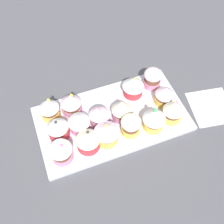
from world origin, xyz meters
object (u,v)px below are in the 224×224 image
at_px(cupcake_3, 131,125).
at_px(cupcake_9, 122,109).
at_px(cupcake_7, 79,123).
at_px(cupcake_2, 107,133).
at_px(cupcake_13, 133,85).
at_px(cupcake_14, 152,78).
at_px(cupcake_8, 100,116).
at_px(cupcake_10, 165,95).
at_px(napkin, 211,107).
at_px(cupcake_0, 61,152).
at_px(cupcake_12, 71,103).
at_px(cupcake_5, 173,110).
at_px(baking_tray, 112,119).
at_px(cupcake_4, 154,118).
at_px(cupcake_6, 58,128).
at_px(cupcake_1, 88,140).
at_px(cupcake_11, 49,108).

relative_size(cupcake_3, cupcake_9, 0.90).
distance_m(cupcake_3, cupcake_7, 0.14).
xyz_separation_m(cupcake_3, cupcake_7, (-0.13, 0.06, -0.00)).
height_order(cupcake_2, cupcake_13, same).
bearing_deg(cupcake_14, cupcake_8, -158.94).
distance_m(cupcake_10, napkin, 0.15).
xyz_separation_m(cupcake_2, cupcake_8, (0.00, 0.06, 0.00)).
relative_size(cupcake_7, cupcake_14, 1.02).
distance_m(cupcake_8, cupcake_13, 0.14).
bearing_deg(cupcake_13, cupcake_8, -152.84).
distance_m(cupcake_0, cupcake_10, 0.33).
bearing_deg(cupcake_12, cupcake_3, -43.86).
bearing_deg(cupcake_5, cupcake_13, 119.49).
height_order(cupcake_3, cupcake_13, cupcake_13).
height_order(baking_tray, cupcake_4, cupcake_4).
distance_m(cupcake_0, cupcake_6, 0.07).
relative_size(cupcake_1, cupcake_12, 0.97).
height_order(cupcake_7, cupcake_10, same).
xyz_separation_m(cupcake_4, cupcake_7, (-0.19, 0.06, -0.01)).
bearing_deg(cupcake_14, cupcake_12, -179.07).
distance_m(baking_tray, cupcake_0, 0.18).
distance_m(cupcake_1, cupcake_5, 0.25).
xyz_separation_m(cupcake_12, cupcake_13, (0.19, -0.01, 0.00)).
height_order(cupcake_7, cupcake_9, cupcake_9).
bearing_deg(cupcake_8, napkin, -10.16).
distance_m(cupcake_2, cupcake_3, 0.07).
distance_m(cupcake_5, cupcake_7, 0.26).
height_order(cupcake_1, cupcake_11, cupcake_11).
height_order(cupcake_8, cupcake_14, cupcake_8).
height_order(cupcake_0, cupcake_1, cupcake_1).
relative_size(cupcake_11, cupcake_14, 1.23).
xyz_separation_m(cupcake_5, napkin, (0.14, -0.00, -0.05)).
bearing_deg(napkin, cupcake_3, 179.06).
bearing_deg(cupcake_10, cupcake_12, 165.51).
bearing_deg(cupcake_5, napkin, -1.79).
height_order(baking_tray, cupcake_5, cupcake_5).
height_order(cupcake_10, cupcake_11, cupcake_11).
xyz_separation_m(cupcake_1, cupcake_2, (0.05, 0.00, 0.00)).
relative_size(baking_tray, cupcake_8, 5.59).
distance_m(cupcake_3, cupcake_9, 0.05).
distance_m(cupcake_2, cupcake_14, 0.24).
xyz_separation_m(cupcake_0, cupcake_9, (0.19, 0.06, 0.01)).
bearing_deg(cupcake_6, cupcake_14, 13.26).
height_order(cupcake_1, napkin, cupcake_1).
bearing_deg(cupcake_5, cupcake_9, 158.13).
distance_m(cupcake_6, cupcake_7, 0.06).
distance_m(baking_tray, cupcake_4, 0.13).
xyz_separation_m(cupcake_3, napkin, (0.26, -0.00, -0.04)).
bearing_deg(cupcake_4, cupcake_5, 6.57).
relative_size(cupcake_3, cupcake_7, 1.04).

